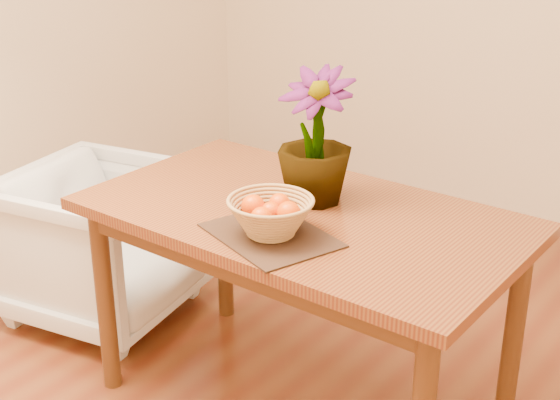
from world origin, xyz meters
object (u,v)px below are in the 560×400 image
Objects in this scene: table at (302,235)px; wicker_basket at (271,218)px; armchair at (102,236)px; potted_plant at (315,137)px.

table is 5.41× the size of wicker_basket.
wicker_basket is 0.36× the size of armchair.
wicker_basket is (0.04, -0.21, 0.15)m from table.
table is at bearing -102.95° from armchair.
potted_plant is at bearing 100.50° from wicker_basket.
armchair is (-1.02, -0.07, -0.61)m from potted_plant.
potted_plant is (-0.02, 0.09, 0.31)m from table.
armchair is at bearing 178.60° from table.
table is 1.08m from armchair.
table is 0.32m from potted_plant.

